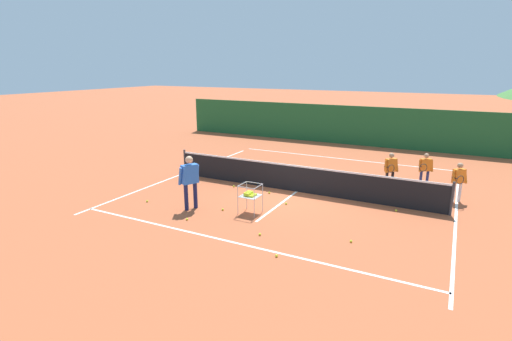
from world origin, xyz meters
The scene contains 23 objects.
ground_plane centered at (0.00, 0.00, 0.00)m, with size 120.00×120.00×0.00m, color #B25633.
line_baseline_near centered at (0.00, -4.64, 0.00)m, with size 10.26×0.08×0.01m, color white.
line_baseline_far centered at (0.00, 5.83, 0.00)m, with size 10.26×0.08×0.01m, color white.
line_sideline_west centered at (-5.13, 0.00, 0.00)m, with size 0.08×10.47×0.01m, color white.
line_sideline_east centered at (5.13, 0.00, 0.00)m, with size 0.08×10.47×0.01m, color white.
line_service_center centered at (0.00, 0.00, 0.00)m, with size 0.08×6.34×0.01m, color white.
tennis_net centered at (0.00, 0.00, 0.50)m, with size 10.00×0.08×1.05m.
instructor centered at (-2.31, -3.16, 1.03)m, with size 0.52×0.85×1.71m.
student_0 centered at (2.89, 1.82, 0.82)m, with size 0.49×0.71×1.36m.
student_1 centered at (3.98, 2.63, 0.78)m, with size 0.53×0.62×1.30m.
student_2 centered at (5.09, 1.42, 0.80)m, with size 0.50×0.69×1.33m.
ball_cart centered at (-0.50, -2.61, 0.59)m, with size 0.58×0.58×0.90m.
tennis_ball_0 centered at (3.47, -0.43, 0.03)m, with size 0.07×0.07×0.07m, color yellow.
tennis_ball_1 centered at (0.52, -3.95, 0.03)m, with size 0.07×0.07×0.07m, color yellow.
tennis_ball_2 centered at (-0.78, -0.65, 0.03)m, with size 0.07×0.07×0.07m, color yellow.
tennis_ball_3 centered at (-2.28, -0.58, 0.03)m, with size 0.07×0.07×0.07m, color yellow.
tennis_ball_4 centered at (0.20, -1.42, 0.03)m, with size 0.07×0.07×0.07m, color yellow.
tennis_ball_5 centered at (-3.98, -3.33, 0.03)m, with size 0.07×0.07×0.07m, color yellow.
tennis_ball_6 centered at (2.78, -3.25, 0.03)m, with size 0.07×0.07×0.07m, color yellow.
tennis_ball_7 centered at (1.42, -4.84, 0.03)m, with size 0.07×0.07×0.07m, color yellow.
tennis_ball_8 centered at (-1.84, -3.99, 0.03)m, with size 0.07×0.07×0.07m, color yellow.
tennis_ball_9 centered at (-1.34, -2.83, 0.03)m, with size 0.07×0.07×0.07m, color yellow.
windscreen_fence centered at (0.00, 9.59, 1.11)m, with size 22.57×0.08×2.21m, color #1E5B2D.
Camera 1 is at (4.82, -12.43, 4.34)m, focal length 27.22 mm.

